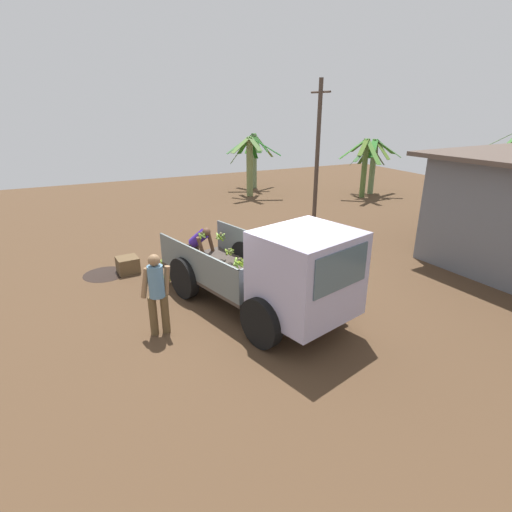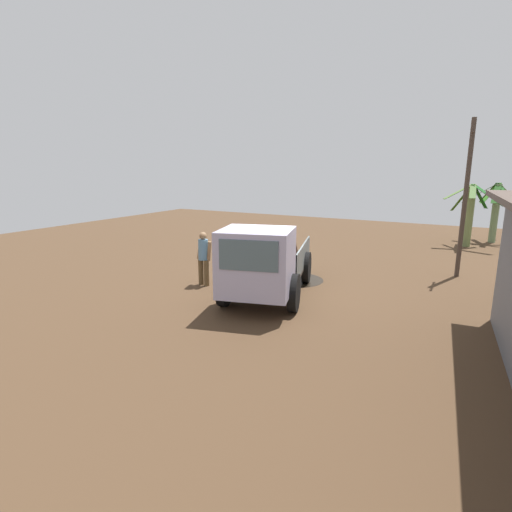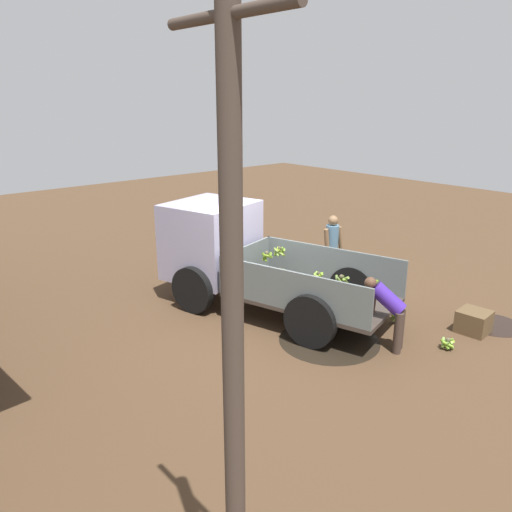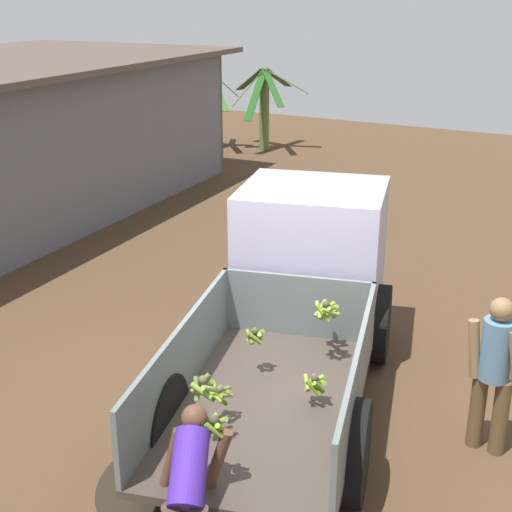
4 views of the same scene
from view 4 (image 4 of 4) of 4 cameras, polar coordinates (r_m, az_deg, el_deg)
The scene contains 8 objects.
ground at distance 8.36m, azimuth 1.82°, elevation -11.62°, with size 36.00×36.00×0.00m, color #4C3623.
mud_patch_0 at distance 7.17m, azimuth -4.97°, elevation -17.82°, with size 1.87×1.87×0.01m, color black.
cargo_truck at distance 8.74m, azimuth 3.89°, elevation -1.74°, with size 5.20×3.02×2.15m.
warehouse_shed at distance 16.29m, azimuth -19.26°, elevation 11.84°, with size 11.13×7.12×3.12m.
banana_palm_2 at distance 21.32m, azimuth -3.92°, elevation 11.93°, with size 2.28×2.40×2.35m.
banana_palm_6 at distance 21.15m, azimuth 0.67°, elevation 11.92°, with size 2.22×2.37×2.35m.
person_foreground_visitor at distance 7.49m, azimuth 18.52°, elevation -8.52°, with size 0.35×0.62×1.70m.
person_worker_loading at distance 5.91m, azimuth -5.35°, elevation -18.00°, with size 0.79×0.71×1.30m.
Camera 4 is at (-6.31, -3.20, 4.44)m, focal length 50.00 mm.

